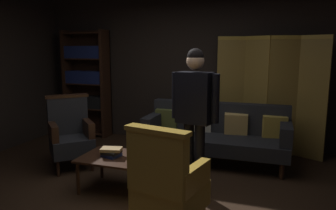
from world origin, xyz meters
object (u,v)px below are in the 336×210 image
Objects in this scene: book_black_cloth at (111,152)px; folding_screen at (269,94)px; book_navy_cloth at (112,155)px; book_tan_leather at (111,149)px; armchair_gilt_accent at (167,183)px; bookshelf at (87,81)px; coffee_table at (123,161)px; velvet_couch at (216,132)px; armchair_wing_left at (70,134)px; standing_figure at (195,109)px.

folding_screen is at bearing 50.18° from book_black_cloth.
book_black_cloth is at bearing 0.00° from book_navy_cloth.
book_tan_leather is at bearing 0.00° from book_black_cloth.
bookshelf is at bearing 132.92° from armchair_gilt_accent.
book_black_cloth is (1.69, -2.14, -0.61)m from bookshelf.
coffee_table is (-1.59, -2.05, -0.61)m from folding_screen.
folding_screen is 2.75m from book_navy_cloth.
book_navy_cloth reaches higher than coffee_table.
armchair_gilt_accent is (-0.07, -2.09, 0.03)m from velvet_couch.
book_navy_cloth is (1.69, -2.14, -0.64)m from bookshelf.
coffee_table is 4.12× the size of book_tan_leather.
armchair_gilt_accent is at bearing -32.25° from armchair_wing_left.
folding_screen is at bearing 50.18° from book_tan_leather.
standing_figure is (0.03, 0.89, 0.54)m from armchair_gilt_accent.
armchair_wing_left is (-1.07, 0.48, 0.12)m from coffee_table.
velvet_couch is at bearing 88.02° from armchair_gilt_accent.
book_navy_cloth is (-0.94, 0.68, -0.05)m from armchair_gilt_accent.
folding_screen is at bearing 42.92° from velvet_couch.
bookshelf reaches higher than armchair_wing_left.
coffee_table is at bearing -49.34° from bookshelf.
bookshelf is at bearing 178.80° from folding_screen.
standing_figure is 1.13m from book_black_cloth.
book_black_cloth is at bearing 0.00° from book_tan_leather.
coffee_table is 0.15m from book_navy_cloth.
bookshelf is 1.91m from armchair_wing_left.
bookshelf reaches higher than standing_figure.
standing_figure is (-0.76, -1.86, 0.04)m from folding_screen.
armchair_gilt_accent is 5.39× the size of book_black_cloth.
book_tan_leather is (0.00, 0.00, 0.07)m from book_navy_cloth.
book_black_cloth is (0.00, 0.00, 0.04)m from book_navy_cloth.
velvet_couch is 2.15m from armchair_wing_left.
book_tan_leather is at bearing 144.01° from armchair_gilt_accent.
folding_screen reaches higher than armchair_gilt_accent.
book_navy_cloth is at bearing -28.14° from armchair_wing_left.
armchair_gilt_accent is (0.80, -0.70, 0.12)m from coffee_table.
bookshelf is 2.80m from book_navy_cloth.
bookshelf reaches higher than book_tan_leather.
armchair_wing_left is (-1.94, -0.91, 0.03)m from velvet_couch.
armchair_wing_left reaches higher than coffee_table.
velvet_couch is 1.73m from book_black_cloth.
standing_figure is 8.82× the size of book_black_cloth.
coffee_table is 0.96× the size of armchair_wing_left.
standing_figure is 1.12m from book_tan_leather.
book_black_cloth is (-1.01, -1.41, 0.02)m from velvet_couch.
armchair_gilt_accent is 1.16m from book_black_cloth.
coffee_table is 0.96× the size of armchair_gilt_accent.
armchair_gilt_accent is 1.16m from book_tan_leather.
standing_figure is (1.90, -0.29, 0.54)m from armchair_wing_left.
folding_screen is 1.12× the size of standing_figure.
folding_screen is at bearing 74.06° from armchair_gilt_accent.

